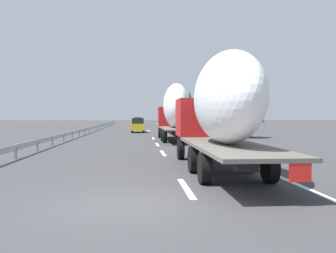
# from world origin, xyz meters

# --- Properties ---
(ground_plane) EXTENTS (260.00, 260.00, 0.00)m
(ground_plane) POSITION_xyz_m (40.00, 0.00, 0.00)
(ground_plane) COLOR #38383A
(lane_stripe_0) EXTENTS (3.20, 0.20, 0.01)m
(lane_stripe_0) POSITION_xyz_m (2.00, -1.80, 0.00)
(lane_stripe_0) COLOR white
(lane_stripe_0) RESTS_ON ground_plane
(lane_stripe_1) EXTENTS (3.20, 0.20, 0.01)m
(lane_stripe_1) POSITION_xyz_m (12.57, -1.80, 0.00)
(lane_stripe_1) COLOR white
(lane_stripe_1) RESTS_ON ground_plane
(lane_stripe_2) EXTENTS (3.20, 0.20, 0.01)m
(lane_stripe_2) POSITION_xyz_m (19.22, -1.80, 0.00)
(lane_stripe_2) COLOR white
(lane_stripe_2) RESTS_ON ground_plane
(lane_stripe_3) EXTENTS (3.20, 0.20, 0.01)m
(lane_stripe_3) POSITION_xyz_m (26.77, -1.80, 0.00)
(lane_stripe_3) COLOR white
(lane_stripe_3) RESTS_ON ground_plane
(lane_stripe_4) EXTENTS (3.20, 0.20, 0.01)m
(lane_stripe_4) POSITION_xyz_m (40.61, -1.80, 0.00)
(lane_stripe_4) COLOR white
(lane_stripe_4) RESTS_ON ground_plane
(lane_stripe_5) EXTENTS (3.20, 0.20, 0.01)m
(lane_stripe_5) POSITION_xyz_m (45.93, -1.80, 0.00)
(lane_stripe_5) COLOR white
(lane_stripe_5) RESTS_ON ground_plane
(lane_stripe_6) EXTENTS (3.20, 0.20, 0.01)m
(lane_stripe_6) POSITION_xyz_m (65.77, -1.80, 0.00)
(lane_stripe_6) COLOR white
(lane_stripe_6) RESTS_ON ground_plane
(lane_stripe_7) EXTENTS (3.20, 0.20, 0.01)m
(lane_stripe_7) POSITION_xyz_m (67.20, -1.80, 0.00)
(lane_stripe_7) COLOR white
(lane_stripe_7) RESTS_ON ground_plane
(lane_stripe_8) EXTENTS (3.20, 0.20, 0.01)m
(lane_stripe_8) POSITION_xyz_m (66.48, -1.80, 0.00)
(lane_stripe_8) COLOR white
(lane_stripe_8) RESTS_ON ground_plane
(lane_stripe_9) EXTENTS (3.20, 0.20, 0.01)m
(lane_stripe_9) POSITION_xyz_m (82.49, -1.80, 0.00)
(lane_stripe_9) COLOR white
(lane_stripe_9) RESTS_ON ground_plane
(edge_line_right) EXTENTS (110.00, 0.20, 0.01)m
(edge_line_right) POSITION_xyz_m (45.00, -5.50, 0.00)
(edge_line_right) COLOR white
(edge_line_right) RESTS_ON ground_plane
(truck_lead) EXTENTS (12.22, 2.55, 5.00)m
(truck_lead) POSITION_xyz_m (23.32, -3.60, 2.72)
(truck_lead) COLOR #B21919
(truck_lead) RESTS_ON ground_plane
(truck_trailing) EXTENTS (12.41, 2.55, 4.61)m
(truck_trailing) POSITION_xyz_m (5.21, -3.60, 2.58)
(truck_trailing) COLOR #B21919
(truck_trailing) RESTS_ON ground_plane
(car_blue_sedan) EXTENTS (4.43, 1.75, 1.79)m
(car_blue_sedan) POSITION_xyz_m (90.48, -0.12, 0.91)
(car_blue_sedan) COLOR #28479E
(car_blue_sedan) RESTS_ON ground_plane
(car_yellow_coupe) EXTENTS (4.09, 1.75, 1.92)m
(car_yellow_coupe) POSITION_xyz_m (39.63, -0.28, 0.96)
(car_yellow_coupe) COLOR gold
(car_yellow_coupe) RESTS_ON ground_plane
(car_red_compact) EXTENTS (4.22, 1.81, 1.81)m
(car_red_compact) POSITION_xyz_m (72.28, -0.22, 0.92)
(car_red_compact) COLOR red
(car_red_compact) RESTS_ON ground_plane
(road_sign) EXTENTS (0.10, 0.90, 2.92)m
(road_sign) POSITION_xyz_m (46.87, -6.70, 2.03)
(road_sign) COLOR gray
(road_sign) RESTS_ON ground_plane
(tree_0) EXTENTS (2.45, 2.45, 5.58)m
(tree_0) POSITION_xyz_m (67.24, -10.92, 3.53)
(tree_0) COLOR #472D19
(tree_0) RESTS_ON ground_plane
(tree_1) EXTENTS (3.84, 3.84, 6.16)m
(tree_1) POSITION_xyz_m (77.15, -12.88, 3.73)
(tree_1) COLOR #472D19
(tree_1) RESTS_ON ground_plane
(tree_2) EXTENTS (2.76, 2.76, 7.71)m
(tree_2) POSITION_xyz_m (71.19, -11.66, 4.83)
(tree_2) COLOR #472D19
(tree_2) RESTS_ON ground_plane
(tree_3) EXTENTS (2.59, 2.59, 7.25)m
(tree_3) POSITION_xyz_m (78.48, -12.34, 4.47)
(tree_3) COLOR #472D19
(tree_3) RESTS_ON ground_plane
(tree_4) EXTENTS (3.61, 3.61, 5.23)m
(tree_4) POSITION_xyz_m (27.26, -11.28, 3.38)
(tree_4) COLOR #472D19
(tree_4) RESTS_ON ground_plane
(tree_5) EXTENTS (2.44, 2.44, 7.21)m
(tree_5) POSITION_xyz_m (31.65, -10.16, 4.45)
(tree_5) COLOR #472D19
(tree_5) RESTS_ON ground_plane
(guardrail_median) EXTENTS (94.00, 0.10, 0.76)m
(guardrail_median) POSITION_xyz_m (43.00, 6.00, 0.58)
(guardrail_median) COLOR #9EA0A5
(guardrail_median) RESTS_ON ground_plane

